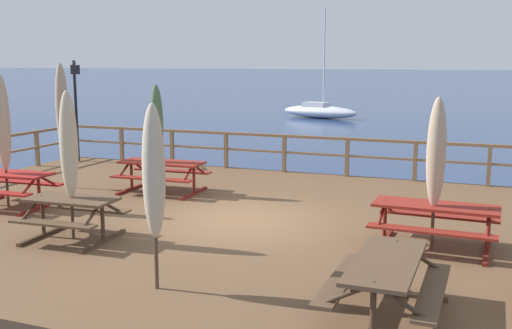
{
  "coord_description": "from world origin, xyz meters",
  "views": [
    {
      "loc": [
        4.67,
        -10.96,
        4.04
      ],
      "look_at": [
        0.0,
        0.83,
        1.87
      ],
      "focal_mm": 42.4,
      "sensor_mm": 36.0,
      "label": 1
    }
  ],
  "objects": [
    {
      "name": "patio_umbrella_short_mid",
      "position": [
        -5.19,
        -0.9,
        2.72
      ],
      "size": [
        0.32,
        0.32,
        2.91
      ],
      "color": "#4C3828",
      "rests_on": "wooden_deck"
    },
    {
      "name": "patio_umbrella_tall_back_right",
      "position": [
        -2.88,
        1.61,
        2.55
      ],
      "size": [
        0.32,
        0.32,
        2.64
      ],
      "color": "#4C3828",
      "rests_on": "wooden_deck"
    },
    {
      "name": "patio_umbrella_short_front",
      "position": [
        3.8,
        -0.61,
        2.52
      ],
      "size": [
        0.32,
        0.32,
        2.6
      ],
      "color": "#4C3828",
      "rests_on": "wooden_deck"
    },
    {
      "name": "patio_umbrella_tall_back_left",
      "position": [
        -5.39,
        1.28,
        2.86
      ],
      "size": [
        0.32,
        0.32,
        3.14
      ],
      "color": "#4C3828",
      "rests_on": "wooden_deck"
    },
    {
      "name": "picnic_table_mid_centre",
      "position": [
        3.54,
        -3.75,
        1.43
      ],
      "size": [
        1.4,
        2.02,
        0.78
      ],
      "color": "brown",
      "rests_on": "wooden_deck"
    },
    {
      "name": "picnic_table_back_left",
      "position": [
        -5.18,
        -0.87,
        1.43
      ],
      "size": [
        2.01,
        1.52,
        0.78
      ],
      "color": "maroon",
      "rests_on": "wooden_deck"
    },
    {
      "name": "lamp_post_hooked",
      "position": [
        -7.63,
        4.69,
        2.98
      ],
      "size": [
        0.51,
        0.56,
        3.2
      ],
      "color": "black",
      "rests_on": "wooden_deck"
    },
    {
      "name": "ground_plane",
      "position": [
        0.0,
        0.0,
        0.0
      ],
      "size": [
        600.0,
        600.0,
        0.0
      ],
      "primitive_type": "plane",
      "color": "navy"
    },
    {
      "name": "wooden_deck",
      "position": [
        0.0,
        0.0,
        0.43
      ],
      "size": [
        16.92,
        11.07,
        0.87
      ],
      "primitive_type": "cube",
      "color": "brown",
      "rests_on": "ground"
    },
    {
      "name": "patio_umbrella_tall_mid_right",
      "position": [
        -2.31,
        -2.34,
        2.57
      ],
      "size": [
        0.32,
        0.32,
        2.67
      ],
      "color": "#4C3828",
      "rests_on": "wooden_deck"
    },
    {
      "name": "patio_umbrella_tall_mid_left",
      "position": [
        0.38,
        -3.92,
        2.54
      ],
      "size": [
        0.32,
        0.32,
        2.62
      ],
      "color": "#4C3828",
      "rests_on": "wooden_deck"
    },
    {
      "name": "railing_waterside_far",
      "position": [
        -0.0,
        5.38,
        1.62
      ],
      "size": [
        16.72,
        0.1,
        1.09
      ],
      "color": "brown",
      "rests_on": "wooden_deck"
    },
    {
      "name": "sailboat_distant",
      "position": [
        -7.13,
        31.28,
        0.51
      ],
      "size": [
        6.23,
        3.24,
        7.72
      ],
      "color": "silver",
      "rests_on": "ground"
    },
    {
      "name": "picnic_table_mid_right",
      "position": [
        3.83,
        -0.53,
        1.43
      ],
      "size": [
        2.11,
        1.46,
        0.78
      ],
      "color": "maroon",
      "rests_on": "wooden_deck"
    },
    {
      "name": "picnic_table_back_right",
      "position": [
        -2.81,
        1.67,
        1.43
      ],
      "size": [
        2.13,
        1.49,
        0.78
      ],
      "color": "maroon",
      "rests_on": "wooden_deck"
    },
    {
      "name": "picnic_table_front_right",
      "position": [
        -2.27,
        -2.41,
        1.42
      ],
      "size": [
        1.69,
        1.49,
        0.78
      ],
      "color": "brown",
      "rests_on": "wooden_deck"
    }
  ]
}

